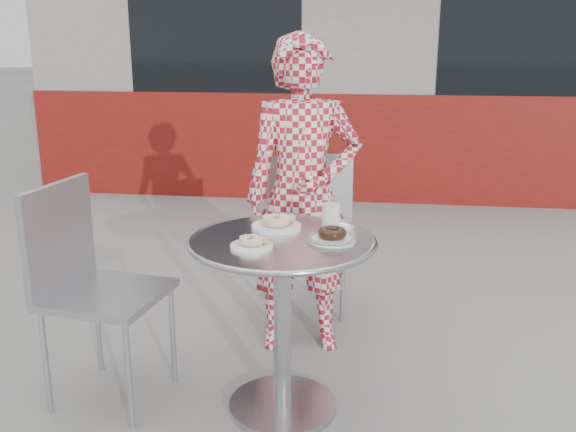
# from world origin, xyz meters

# --- Properties ---
(ground) EXTENTS (60.00, 60.00, 0.00)m
(ground) POSITION_xyz_m (0.00, 0.00, 0.00)
(ground) COLOR gray
(ground) RESTS_ON ground
(storefront) EXTENTS (6.02, 4.55, 3.00)m
(storefront) POSITION_xyz_m (-0.00, 5.56, 1.49)
(storefront) COLOR gray
(storefront) RESTS_ON ground
(bistro_table) EXTENTS (0.74, 0.74, 0.74)m
(bistro_table) POSITION_xyz_m (-0.05, 0.03, 0.56)
(bistro_table) COLOR silver
(bistro_table) RESTS_ON ground
(chair_far) EXTENTS (0.56, 0.56, 0.92)m
(chair_far) POSITION_xyz_m (-0.09, 1.03, 0.28)
(chair_far) COLOR #A7A9AE
(chair_far) RESTS_ON ground
(chair_left) EXTENTS (0.50, 0.50, 0.92)m
(chair_left) POSITION_xyz_m (-0.79, 0.03, 0.28)
(chair_left) COLOR #A7A9AE
(chair_left) RESTS_ON ground
(seated_person) EXTENTS (0.62, 0.47, 1.52)m
(seated_person) POSITION_xyz_m (-0.04, 0.65, 0.76)
(seated_person) COLOR maroon
(seated_person) RESTS_ON ground
(plate_far) EXTENTS (0.20, 0.20, 0.05)m
(plate_far) POSITION_xyz_m (-0.09, 0.17, 0.76)
(plate_far) COLOR white
(plate_far) RESTS_ON bistro_table
(plate_near) EXTENTS (0.16, 0.16, 0.04)m
(plate_near) POSITION_xyz_m (-0.14, -0.08, 0.76)
(plate_near) COLOR white
(plate_near) RESTS_ON bistro_table
(plate_checker) EXTENTS (0.19, 0.19, 0.05)m
(plate_checker) POSITION_xyz_m (0.14, 0.04, 0.76)
(plate_checker) COLOR white
(plate_checker) RESTS_ON bistro_table
(milk_cup) EXTENTS (0.08, 0.08, 0.13)m
(milk_cup) POSITION_xyz_m (0.13, 0.19, 0.80)
(milk_cup) COLOR white
(milk_cup) RESTS_ON bistro_table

